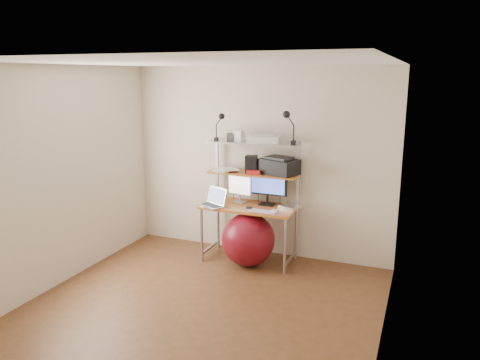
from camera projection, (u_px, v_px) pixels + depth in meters
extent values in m
plane|color=brown|center=(200.00, 309.00, 4.87)|extent=(3.60, 3.60, 0.00)
plane|color=white|center=(195.00, 62.00, 4.32)|extent=(3.60, 3.60, 0.00)
plane|color=beige|center=(259.00, 162.00, 6.22)|extent=(3.60, 0.00, 3.60)
plane|color=beige|center=(69.00, 258.00, 2.96)|extent=(3.60, 0.00, 3.60)
plane|color=beige|center=(54.00, 178.00, 5.25)|extent=(0.00, 3.60, 3.60)
plane|color=beige|center=(389.00, 213.00, 3.94)|extent=(0.00, 3.60, 3.60)
cube|color=#B96D24|center=(249.00, 207.00, 6.01)|extent=(1.20, 0.60, 0.03)
cylinder|color=#A5A5AA|center=(202.00, 235.00, 6.06)|extent=(0.04, 0.04, 0.71)
cylinder|color=#A5A5AA|center=(218.00, 223.00, 6.53)|extent=(0.04, 0.04, 0.71)
cylinder|color=#A5A5AA|center=(285.00, 247.00, 5.66)|extent=(0.04, 0.04, 0.71)
cylinder|color=#A5A5AA|center=(296.00, 233.00, 6.13)|extent=(0.04, 0.04, 0.71)
cube|color=#A5A5AA|center=(217.00, 168.00, 6.36)|extent=(0.03, 0.04, 0.84)
cube|color=#A5A5AA|center=(299.00, 174.00, 5.95)|extent=(0.03, 0.04, 0.84)
cube|color=#B96D24|center=(253.00, 173.00, 6.04)|extent=(1.18, 0.34, 0.02)
cube|color=#A5A5AA|center=(253.00, 143.00, 5.95)|extent=(1.18, 0.34, 0.02)
cube|color=silver|center=(319.00, 238.00, 6.11)|extent=(0.08, 0.01, 0.12)
cube|color=#ADADB2|center=(239.00, 202.00, 6.15)|extent=(0.18, 0.15, 0.01)
cylinder|color=#ADADB2|center=(240.00, 198.00, 6.16)|extent=(0.03, 0.03, 0.09)
cube|color=#ADADB2|center=(240.00, 185.00, 6.12)|extent=(0.35, 0.09, 0.26)
plane|color=white|center=(239.00, 185.00, 6.10)|extent=(0.31, 0.06, 0.32)
cube|color=black|center=(267.00, 204.00, 6.05)|extent=(0.19, 0.15, 0.01)
cylinder|color=black|center=(267.00, 199.00, 6.06)|extent=(0.03, 0.03, 0.11)
cube|color=black|center=(268.00, 183.00, 6.01)|extent=(0.52, 0.04, 0.31)
plane|color=blue|center=(267.00, 183.00, 6.00)|extent=(0.47, 0.01, 0.47)
cube|color=silver|center=(212.00, 206.00, 5.99)|extent=(0.40, 0.35, 0.02)
cube|color=#2D2D2F|center=(212.00, 205.00, 5.99)|extent=(0.32, 0.25, 0.00)
cube|color=silver|center=(219.00, 195.00, 6.04)|extent=(0.33, 0.21, 0.22)
plane|color=#728BBE|center=(219.00, 195.00, 6.04)|extent=(0.31, 0.20, 0.29)
cube|color=silver|center=(261.00, 211.00, 5.76)|extent=(0.38, 0.14, 0.01)
cube|color=silver|center=(275.00, 211.00, 5.74)|extent=(0.10, 0.07, 0.02)
cube|color=silver|center=(290.00, 206.00, 5.90)|extent=(0.28, 0.28, 0.04)
cube|color=black|center=(249.00, 208.00, 5.87)|extent=(0.12, 0.16, 0.01)
cube|color=black|center=(279.00, 166.00, 5.94)|extent=(0.55, 0.46, 0.19)
cube|color=#2D2D2F|center=(279.00, 158.00, 5.91)|extent=(0.38, 0.33, 0.03)
cube|color=black|center=(251.00, 164.00, 6.02)|extent=(0.18, 0.18, 0.22)
cube|color=red|center=(254.00, 172.00, 5.96)|extent=(0.19, 0.15, 0.05)
cube|color=silver|center=(264.00, 139.00, 5.87)|extent=(0.43, 0.32, 0.09)
cube|color=#ADADB2|center=(264.00, 135.00, 5.85)|extent=(0.37, 0.25, 0.01)
cube|color=silver|center=(239.00, 136.00, 6.01)|extent=(0.13, 0.12, 0.14)
cube|color=#2D2D2F|center=(232.00, 137.00, 6.05)|extent=(0.10, 0.10, 0.10)
cube|color=black|center=(216.00, 139.00, 6.04)|extent=(0.04, 0.05, 0.04)
cylinder|color=black|center=(216.00, 131.00, 6.02)|extent=(0.01, 0.01, 0.16)
sphere|color=black|center=(222.00, 116.00, 5.94)|extent=(0.08, 0.08, 0.08)
cube|color=black|center=(293.00, 143.00, 5.71)|extent=(0.05, 0.06, 0.05)
cylinder|color=black|center=(294.00, 133.00, 5.68)|extent=(0.02, 0.02, 0.18)
sphere|color=black|center=(286.00, 114.00, 5.66)|extent=(0.09, 0.09, 0.09)
sphere|color=maroon|center=(248.00, 240.00, 5.94)|extent=(0.68, 0.68, 0.68)
cube|color=white|center=(221.00, 170.00, 6.22)|extent=(0.25, 0.31, 0.00)
cube|color=white|center=(224.00, 171.00, 6.13)|extent=(0.29, 0.33, 0.00)
cube|color=white|center=(225.00, 169.00, 6.22)|extent=(0.23, 0.30, 0.00)
cube|color=white|center=(227.00, 170.00, 6.15)|extent=(0.25, 0.31, 0.00)
cube|color=white|center=(225.00, 169.00, 6.17)|extent=(0.31, 0.34, 0.00)
cube|color=white|center=(230.00, 169.00, 6.14)|extent=(0.32, 0.35, 0.00)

